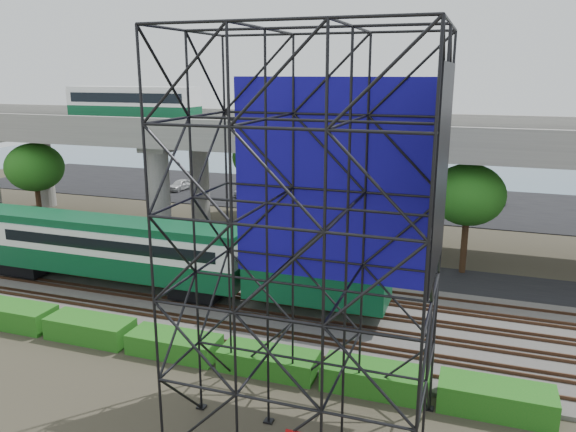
% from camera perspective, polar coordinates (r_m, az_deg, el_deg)
% --- Properties ---
extents(ground, '(140.00, 140.00, 0.00)m').
position_cam_1_polar(ground, '(33.06, -9.14, -10.06)').
color(ground, '#474233').
rests_on(ground, ground).
extents(ballast_bed, '(90.00, 12.00, 0.20)m').
position_cam_1_polar(ballast_bed, '(34.64, -7.58, -8.65)').
color(ballast_bed, slate).
rests_on(ballast_bed, ground).
extents(service_road, '(90.00, 5.00, 0.08)m').
position_cam_1_polar(service_road, '(41.91, -2.38, -4.48)').
color(service_road, black).
rests_on(service_road, ground).
extents(parking_lot, '(90.00, 18.00, 0.08)m').
position_cam_1_polar(parking_lot, '(63.57, 5.38, 2.01)').
color(parking_lot, black).
rests_on(parking_lot, ground).
extents(harbor_water, '(140.00, 40.00, 0.03)m').
position_cam_1_polar(harbor_water, '(84.75, 8.97, 4.99)').
color(harbor_water, slate).
rests_on(harbor_water, ground).
extents(rail_tracks, '(90.00, 9.52, 0.16)m').
position_cam_1_polar(rail_tracks, '(34.57, -7.59, -8.38)').
color(rail_tracks, '#472D1E').
rests_on(rail_tracks, ballast_bed).
extents(commuter_train, '(29.30, 3.06, 4.30)m').
position_cam_1_polar(commuter_train, '(36.32, -15.36, -3.28)').
color(commuter_train, black).
rests_on(commuter_train, rail_tracks).
extents(overpass, '(80.00, 12.00, 12.40)m').
position_cam_1_polar(overpass, '(45.49, -1.17, 7.60)').
color(overpass, '#9E9B93').
rests_on(overpass, ground).
extents(scaffold_tower, '(9.36, 6.36, 15.00)m').
position_cam_1_polar(scaffold_tower, '(20.19, 1.87, -3.22)').
color(scaffold_tower, black).
rests_on(scaffold_tower, ground).
extents(hedge_strip, '(34.60, 1.80, 1.20)m').
position_cam_1_polar(hedge_strip, '(29.01, -11.47, -12.59)').
color(hedge_strip, '#176216').
rests_on(hedge_strip, ground).
extents(trees, '(40.94, 16.94, 7.69)m').
position_cam_1_polar(trees, '(47.38, -5.21, 4.59)').
color(trees, '#382314').
rests_on(trees, ground).
extents(suv, '(5.06, 3.31, 1.30)m').
position_cam_1_polar(suv, '(47.04, -15.58, -2.02)').
color(suv, black).
rests_on(suv, service_road).
extents(parked_cars, '(37.43, 9.67, 1.30)m').
position_cam_1_polar(parked_cars, '(63.16, 4.22, 2.55)').
color(parked_cars, silver).
rests_on(parked_cars, parking_lot).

